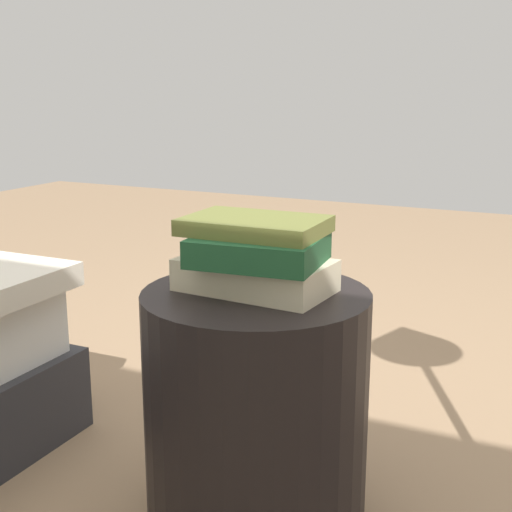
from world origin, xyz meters
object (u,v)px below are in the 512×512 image
(book_cream, at_px, (255,275))
(book_olive, at_px, (255,226))
(book_forest, at_px, (259,250))
(side_table, at_px, (256,410))

(book_cream, bearing_deg, book_olive, 101.87)
(book_cream, distance_m, book_forest, 0.06)
(side_table, relative_size, book_forest, 2.10)
(book_forest, relative_size, book_olive, 0.89)
(side_table, relative_size, book_olive, 1.88)
(book_cream, height_order, book_forest, book_forest)
(book_cream, xyz_separation_m, book_olive, (-0.00, 0.00, 0.10))
(side_table, relative_size, book_cream, 1.70)
(side_table, distance_m, book_olive, 0.38)
(side_table, bearing_deg, book_cream, -58.02)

